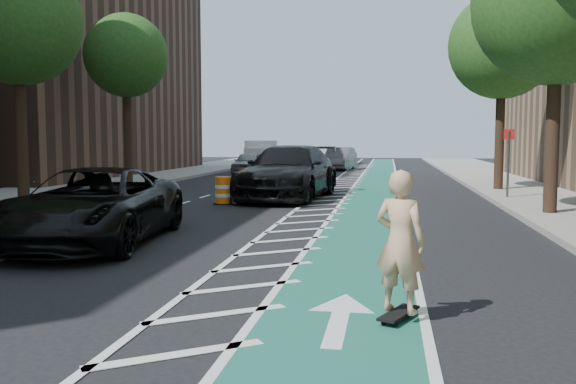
% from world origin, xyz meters
% --- Properties ---
extents(ground, '(120.00, 120.00, 0.00)m').
position_xyz_m(ground, '(0.00, 0.00, 0.00)').
color(ground, black).
rests_on(ground, ground).
extents(bike_lane, '(2.00, 90.00, 0.01)m').
position_xyz_m(bike_lane, '(3.00, 10.00, 0.01)').
color(bike_lane, '#1B5F52').
rests_on(bike_lane, ground).
extents(buffer_strip, '(1.40, 90.00, 0.01)m').
position_xyz_m(buffer_strip, '(1.50, 10.00, 0.01)').
color(buffer_strip, silver).
rests_on(buffer_strip, ground).
extents(sidewalk_left, '(5.00, 90.00, 0.15)m').
position_xyz_m(sidewalk_left, '(-9.50, 10.00, 0.07)').
color(sidewalk_left, gray).
rests_on(sidewalk_left, ground).
extents(curb_right, '(0.12, 90.00, 0.16)m').
position_xyz_m(curb_right, '(7.05, 10.00, 0.08)').
color(curb_right, gray).
rests_on(curb_right, ground).
extents(curb_left, '(0.12, 90.00, 0.16)m').
position_xyz_m(curb_left, '(-7.05, 10.00, 0.08)').
color(curb_left, gray).
rests_on(curb_left, ground).
extents(building_left_far, '(14.00, 22.00, 18.00)m').
position_xyz_m(building_left_far, '(-17.50, 24.00, 9.00)').
color(building_left_far, brown).
rests_on(building_left_far, ground).
extents(tree_r_c, '(4.20, 4.20, 7.90)m').
position_xyz_m(tree_r_c, '(7.90, 8.00, 5.77)').
color(tree_r_c, '#382619').
rests_on(tree_r_c, ground).
extents(tree_l_c, '(4.20, 4.20, 7.90)m').
position_xyz_m(tree_l_c, '(-7.90, 8.00, 5.77)').
color(tree_l_c, '#382619').
rests_on(tree_l_c, ground).
extents(tree_r_d, '(4.20, 4.20, 7.90)m').
position_xyz_m(tree_r_d, '(7.90, 16.00, 5.77)').
color(tree_r_d, '#382619').
rests_on(tree_r_d, ground).
extents(tree_l_d, '(4.20, 4.20, 7.90)m').
position_xyz_m(tree_l_d, '(-7.90, 16.00, 5.77)').
color(tree_l_d, '#382619').
rests_on(tree_l_d, ground).
extents(sign_post, '(0.35, 0.08, 2.47)m').
position_xyz_m(sign_post, '(7.60, 12.00, 1.35)').
color(sign_post, '#4C4C4C').
rests_on(sign_post, ground).
extents(skateboard, '(0.52, 0.81, 0.11)m').
position_xyz_m(skateboard, '(3.70, -2.65, 0.09)').
color(skateboard, black).
rests_on(skateboard, ground).
extents(skateboarder, '(0.73, 0.62, 1.69)m').
position_xyz_m(skateboarder, '(3.70, -2.65, 0.95)').
color(skateboarder, tan).
rests_on(skateboarder, skateboard).
extents(suv_near, '(3.12, 5.82, 1.55)m').
position_xyz_m(suv_near, '(-2.40, 1.73, 0.78)').
color(suv_near, black).
rests_on(suv_near, ground).
extents(suv_far, '(3.27, 6.81, 1.91)m').
position_xyz_m(suv_far, '(0.00, 11.84, 0.96)').
color(suv_far, black).
rests_on(suv_far, ground).
extents(car_silver, '(1.71, 4.02, 1.36)m').
position_xyz_m(car_silver, '(-4.92, 26.60, 0.68)').
color(car_silver, gray).
rests_on(car_silver, ground).
extents(car_grey, '(2.19, 4.89, 1.56)m').
position_xyz_m(car_grey, '(0.20, 32.34, 0.78)').
color(car_grey, '#57565B').
rests_on(car_grey, ground).
extents(box_truck, '(2.78, 5.08, 2.02)m').
position_xyz_m(box_truck, '(-5.68, 33.83, 0.93)').
color(box_truck, white).
rests_on(box_truck, ground).
extents(barrel_a, '(0.69, 0.69, 0.94)m').
position_xyz_m(barrel_a, '(-3.32, 7.40, 0.44)').
color(barrel_a, orange).
rests_on(barrel_a, ground).
extents(barrel_b, '(0.66, 0.66, 0.91)m').
position_xyz_m(barrel_b, '(-1.80, 9.50, 0.43)').
color(barrel_b, orange).
rests_on(barrel_b, ground).
extents(barrel_c, '(0.61, 0.61, 0.84)m').
position_xyz_m(barrel_c, '(-2.40, 15.11, 0.40)').
color(barrel_c, '#FF650D').
rests_on(barrel_c, ground).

